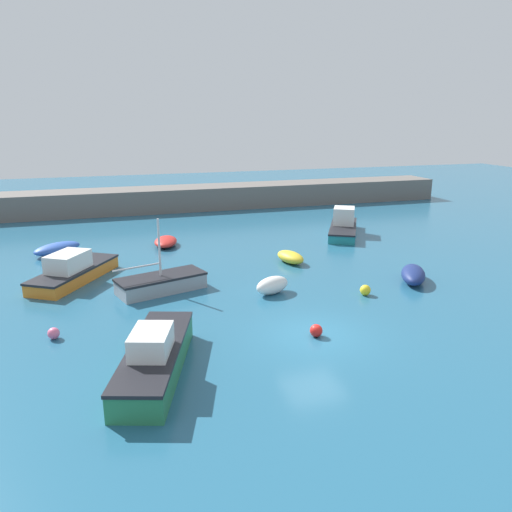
{
  "coord_description": "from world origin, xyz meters",
  "views": [
    {
      "loc": [
        -7.8,
        -17.16,
        8.62
      ],
      "look_at": [
        0.43,
        9.44,
        0.75
      ],
      "focal_mm": 35.0,
      "sensor_mm": 36.0,
      "label": 1
    }
  ],
  "objects_px": {
    "rowboat_blue_near": "(166,242)",
    "sailboat_twin_hulled": "(161,283)",
    "dinghy_near_pier": "(272,285)",
    "mooring_buoy_pink": "(54,333)",
    "cabin_cruiser_white": "(155,357)",
    "mooring_buoy_yellow": "(365,290)",
    "open_tender_yellow": "(413,274)",
    "motorboat_with_cabin": "(73,271)",
    "fishing_dinghy_green": "(290,257)",
    "rowboat_white_midwater": "(57,248)",
    "mooring_buoy_red": "(316,331)",
    "motorboat_grey_hull": "(343,226)"
  },
  "relations": [
    {
      "from": "mooring_buoy_pink",
      "to": "open_tender_yellow",
      "type": "bearing_deg",
      "value": 6.01
    },
    {
      "from": "dinghy_near_pier",
      "to": "mooring_buoy_red",
      "type": "bearing_deg",
      "value": -113.03
    },
    {
      "from": "mooring_buoy_red",
      "to": "cabin_cruiser_white",
      "type": "bearing_deg",
      "value": -170.14
    },
    {
      "from": "fishing_dinghy_green",
      "to": "rowboat_white_midwater",
      "type": "distance_m",
      "value": 15.02
    },
    {
      "from": "mooring_buoy_pink",
      "to": "mooring_buoy_yellow",
      "type": "relative_size",
      "value": 0.88
    },
    {
      "from": "rowboat_blue_near",
      "to": "sailboat_twin_hulled",
      "type": "height_order",
      "value": "sailboat_twin_hulled"
    },
    {
      "from": "rowboat_blue_near",
      "to": "open_tender_yellow",
      "type": "relative_size",
      "value": 0.95
    },
    {
      "from": "cabin_cruiser_white",
      "to": "mooring_buoy_pink",
      "type": "bearing_deg",
      "value": 59.38
    },
    {
      "from": "motorboat_with_cabin",
      "to": "mooring_buoy_pink",
      "type": "bearing_deg",
      "value": -151.73
    },
    {
      "from": "rowboat_white_midwater",
      "to": "motorboat_with_cabin",
      "type": "relative_size",
      "value": 0.56
    },
    {
      "from": "dinghy_near_pier",
      "to": "motorboat_grey_hull",
      "type": "bearing_deg",
      "value": 25.27
    },
    {
      "from": "open_tender_yellow",
      "to": "mooring_buoy_pink",
      "type": "relative_size",
      "value": 6.7
    },
    {
      "from": "dinghy_near_pier",
      "to": "motorboat_with_cabin",
      "type": "xyz_separation_m",
      "value": [
        -9.6,
        4.96,
        0.16
      ]
    },
    {
      "from": "fishing_dinghy_green",
      "to": "mooring_buoy_red",
      "type": "xyz_separation_m",
      "value": [
        -2.77,
        -10.13,
        -0.09
      ]
    },
    {
      "from": "dinghy_near_pier",
      "to": "mooring_buoy_pink",
      "type": "height_order",
      "value": "dinghy_near_pier"
    },
    {
      "from": "cabin_cruiser_white",
      "to": "motorboat_with_cabin",
      "type": "xyz_separation_m",
      "value": [
        -3.12,
        11.39,
        -0.03
      ]
    },
    {
      "from": "sailboat_twin_hulled",
      "to": "mooring_buoy_yellow",
      "type": "bearing_deg",
      "value": -38.11
    },
    {
      "from": "sailboat_twin_hulled",
      "to": "rowboat_blue_near",
      "type": "bearing_deg",
      "value": 63.87
    },
    {
      "from": "motorboat_with_cabin",
      "to": "open_tender_yellow",
      "type": "bearing_deg",
      "value": -75.62
    },
    {
      "from": "fishing_dinghy_green",
      "to": "open_tender_yellow",
      "type": "xyz_separation_m",
      "value": [
        4.97,
        -5.35,
        0.07
      ]
    },
    {
      "from": "motorboat_grey_hull",
      "to": "mooring_buoy_yellow",
      "type": "height_order",
      "value": "motorboat_grey_hull"
    },
    {
      "from": "rowboat_white_midwater",
      "to": "open_tender_yellow",
      "type": "bearing_deg",
      "value": 110.87
    },
    {
      "from": "dinghy_near_pier",
      "to": "mooring_buoy_red",
      "type": "distance_m",
      "value": 5.3
    },
    {
      "from": "open_tender_yellow",
      "to": "motorboat_with_cabin",
      "type": "xyz_separation_m",
      "value": [
        -17.4,
        5.48,
        0.18
      ]
    },
    {
      "from": "fishing_dinghy_green",
      "to": "cabin_cruiser_white",
      "type": "distance_m",
      "value": 14.61
    },
    {
      "from": "open_tender_yellow",
      "to": "mooring_buoy_yellow",
      "type": "relative_size",
      "value": 5.92
    },
    {
      "from": "rowboat_white_midwater",
      "to": "mooring_buoy_pink",
      "type": "bearing_deg",
      "value": 56.08
    },
    {
      "from": "motorboat_grey_hull",
      "to": "sailboat_twin_hulled",
      "type": "distance_m",
      "value": 16.89
    },
    {
      "from": "cabin_cruiser_white",
      "to": "mooring_buoy_red",
      "type": "xyz_separation_m",
      "value": [
        6.53,
        1.13,
        -0.38
      ]
    },
    {
      "from": "fishing_dinghy_green",
      "to": "rowboat_white_midwater",
      "type": "xyz_separation_m",
      "value": [
        -13.64,
        6.29,
        0.01
      ]
    },
    {
      "from": "rowboat_white_midwater",
      "to": "mooring_buoy_red",
      "type": "xyz_separation_m",
      "value": [
        10.87,
        -16.42,
        -0.1
      ]
    },
    {
      "from": "cabin_cruiser_white",
      "to": "mooring_buoy_red",
      "type": "relative_size",
      "value": 12.62
    },
    {
      "from": "rowboat_blue_near",
      "to": "fishing_dinghy_green",
      "type": "bearing_deg",
      "value": -120.68
    },
    {
      "from": "cabin_cruiser_white",
      "to": "mooring_buoy_pink",
      "type": "xyz_separation_m",
      "value": [
        -3.58,
        4.04,
        -0.4
      ]
    },
    {
      "from": "dinghy_near_pier",
      "to": "mooring_buoy_yellow",
      "type": "relative_size",
      "value": 4.02
    },
    {
      "from": "cabin_cruiser_white",
      "to": "sailboat_twin_hulled",
      "type": "height_order",
      "value": "sailboat_twin_hulled"
    },
    {
      "from": "rowboat_blue_near",
      "to": "dinghy_near_pier",
      "type": "bearing_deg",
      "value": -148.32
    },
    {
      "from": "cabin_cruiser_white",
      "to": "motorboat_with_cabin",
      "type": "relative_size",
      "value": 1.07
    },
    {
      "from": "mooring_buoy_yellow",
      "to": "sailboat_twin_hulled",
      "type": "bearing_deg",
      "value": 159.36
    },
    {
      "from": "rowboat_blue_near",
      "to": "motorboat_grey_hull",
      "type": "bearing_deg",
      "value": -79.72
    },
    {
      "from": "open_tender_yellow",
      "to": "sailboat_twin_hulled",
      "type": "distance_m",
      "value": 13.31
    },
    {
      "from": "fishing_dinghy_green",
      "to": "cabin_cruiser_white",
      "type": "height_order",
      "value": "cabin_cruiser_white"
    },
    {
      "from": "open_tender_yellow",
      "to": "mooring_buoy_pink",
      "type": "xyz_separation_m",
      "value": [
        -17.86,
        -1.88,
        -0.18
      ]
    },
    {
      "from": "rowboat_blue_near",
      "to": "dinghy_near_pier",
      "type": "height_order",
      "value": "dinghy_near_pier"
    },
    {
      "from": "motorboat_grey_hull",
      "to": "dinghy_near_pier",
      "type": "bearing_deg",
      "value": -12.23
    },
    {
      "from": "open_tender_yellow",
      "to": "mooring_buoy_pink",
      "type": "distance_m",
      "value": 17.96
    },
    {
      "from": "dinghy_near_pier",
      "to": "motorboat_with_cabin",
      "type": "bearing_deg",
      "value": 129.07
    },
    {
      "from": "mooring_buoy_yellow",
      "to": "open_tender_yellow",
      "type": "bearing_deg",
      "value": 17.27
    },
    {
      "from": "open_tender_yellow",
      "to": "motorboat_grey_hull",
      "type": "bearing_deg",
      "value": -156.15
    },
    {
      "from": "rowboat_blue_near",
      "to": "cabin_cruiser_white",
      "type": "distance_m",
      "value": 17.74
    }
  ]
}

